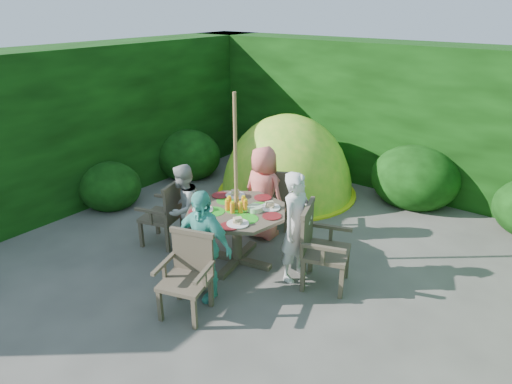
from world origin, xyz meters
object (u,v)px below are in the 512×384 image
Objects in this scene: child_back at (263,193)px; child_front at (203,245)px; garden_chair_left at (166,213)px; garden_chair_front at (188,273)px; child_right at (297,227)px; dome_tent at (286,192)px; garden_chair_right at (320,245)px; patio_table at (237,218)px; parasol_pole at (236,183)px; child_left at (183,208)px; garden_chair_back at (273,197)px.

child_back is 1.02× the size of child_front.
garden_chair_left reaches higher than garden_chair_front.
child_right is 2.75m from dome_tent.
garden_chair_right is at bearing -78.61° from child_right.
child_back is 1.78m from dome_tent.
child_front reaches higher than patio_table.
parasol_pole is 2.47× the size of garden_chair_left.
child_front is at bearing 48.38° from garden_chair_left.
child_right is (0.78, 0.16, -0.42)m from parasol_pole.
child_left is (-1.00, 0.92, 0.14)m from garden_chair_front.
garden_chair_front is at bearing 157.30° from child_right.
dome_tent reaches higher than child_left.
garden_chair_back is at bearing 137.89° from child_left.
child_right is (1.86, 0.38, 0.21)m from garden_chair_left.
child_back is (-0.94, 0.62, -0.02)m from child_right.
parasol_pole is 1.83× the size of child_left.
child_back is at bearing 46.03° from garden_chair_right.
patio_table is 1.27× the size of child_left.
garden_chair_left is (-1.08, -0.21, -0.62)m from parasol_pole.
garden_chair_front is 1.37m from child_left.
garden_chair_right is at bearing 43.28° from child_front.
child_right is (-0.29, -0.05, 0.17)m from garden_chair_right.
garden_chair_back is 0.69× the size of child_front.
child_left is (-1.86, -0.37, 0.09)m from garden_chair_right.
child_left reaches higher than patio_table.
child_left reaches higher than garden_chair_right.
garden_chair_front is 0.72× the size of child_left.
child_left is (0.30, 0.05, 0.13)m from garden_chair_left.
parasol_pole is 1.26m from garden_chair_back.
child_right is at bearing 11.63° from parasol_pole.
patio_table is 1.17× the size of child_front.
patio_table is at bearing 84.62° from child_left.
child_left is 0.43× the size of dome_tent.
child_back reaches higher than garden_chair_right.
patio_table is 1.59× the size of garden_chair_right.
child_back reaches higher than garden_chair_front.
garden_chair_back is at bearing 48.79° from child_right.
child_front is (0.16, -0.78, -0.45)m from parasol_pole.
patio_table is 0.55× the size of dome_tent.
garden_chair_right reaches higher than garden_chair_front.
parasol_pole reaches higher than garden_chair_left.
garden_chair_left is at bearing -96.86° from child_left.
parasol_pole reaches higher than child_right.
child_right is at bearing 147.78° from child_back.
child_back is 1.60m from child_front.
garden_chair_back is at bearing 128.93° from garden_chair_left.
garden_chair_right reaches higher than patio_table.
dome_tent is at bearing 88.62° from garden_chair_front.
child_back is at bearing 120.37° from garden_chair_left.
garden_chair_back reaches higher than garden_chair_left.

